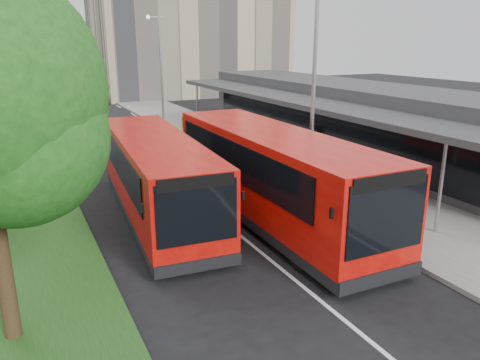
% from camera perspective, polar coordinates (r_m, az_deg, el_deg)
% --- Properties ---
extents(ground, '(120.00, 120.00, 0.00)m').
position_cam_1_polar(ground, '(15.98, -0.13, -6.67)').
color(ground, black).
rests_on(ground, ground).
extents(pavement, '(5.00, 80.00, 0.15)m').
position_cam_1_polar(pavement, '(35.99, -5.58, 6.59)').
color(pavement, slate).
rests_on(pavement, ground).
extents(grass_verge, '(5.00, 80.00, 0.10)m').
position_cam_1_polar(grass_verge, '(33.78, -26.71, 4.17)').
color(grass_verge, '#1D4415').
rests_on(grass_verge, ground).
extents(lane_centre_line, '(0.12, 70.00, 0.01)m').
position_cam_1_polar(lane_centre_line, '(29.60, -13.02, 3.90)').
color(lane_centre_line, silver).
rests_on(lane_centre_line, ground).
extents(kerb_dashes, '(0.12, 56.00, 0.01)m').
position_cam_1_polar(kerb_dashes, '(34.22, -9.23, 5.81)').
color(kerb_dashes, silver).
rests_on(kerb_dashes, ground).
extents(office_block, '(22.00, 12.00, 18.00)m').
position_cam_1_polar(office_block, '(58.91, -6.19, 19.18)').
color(office_block, tan).
rests_on(office_block, ground).
extents(station_building, '(7.70, 26.00, 4.00)m').
position_cam_1_polar(station_building, '(27.69, 13.00, 7.34)').
color(station_building, '#333335').
rests_on(station_building, ground).
extents(lamp_post_near, '(1.44, 0.28, 8.00)m').
position_cam_1_polar(lamp_post_near, '(18.57, 8.77, 11.50)').
color(lamp_post_near, gray).
rests_on(lamp_post_near, pavement).
extents(lamp_post_far, '(1.44, 0.28, 8.00)m').
position_cam_1_polar(lamp_post_far, '(36.77, -9.76, 13.93)').
color(lamp_post_far, gray).
rests_on(lamp_post_far, pavement).
extents(bus_main, '(3.14, 11.60, 3.27)m').
position_cam_1_polar(bus_main, '(16.72, 4.01, 0.47)').
color(bus_main, red).
rests_on(bus_main, ground).
extents(bus_second, '(3.48, 10.71, 2.98)m').
position_cam_1_polar(bus_second, '(17.43, -10.14, 0.42)').
color(bus_second, red).
rests_on(bus_second, ground).
extents(litter_bin, '(0.65, 0.65, 1.01)m').
position_cam_1_polar(litter_bin, '(27.60, 0.95, 4.80)').
color(litter_bin, '#342515').
rests_on(litter_bin, pavement).
extents(bollard, '(0.19, 0.19, 0.92)m').
position_cam_1_polar(bollard, '(34.34, -7.00, 6.96)').
color(bollard, gold).
rests_on(bollard, pavement).
extents(car_near, '(2.05, 3.93, 1.28)m').
position_cam_1_polar(car_near, '(51.12, -17.20, 9.55)').
color(car_near, '#52120B').
rests_on(car_near, ground).
extents(car_far, '(1.49, 3.71, 1.20)m').
position_cam_1_polar(car_far, '(57.91, -21.71, 9.84)').
color(car_far, navy).
rests_on(car_far, ground).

